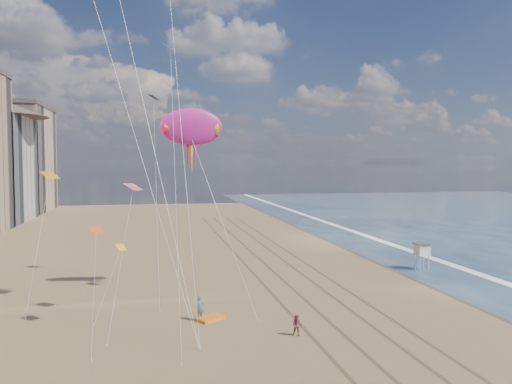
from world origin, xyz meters
TOP-DOWN VIEW (x-y plane):
  - wet_sand at (19.00, 40.00)m, footprint 260.00×260.00m
  - foam at (23.20, 40.00)m, footprint 260.00×260.00m
  - tracks at (2.55, 30.00)m, footprint 7.68×120.00m
  - lifeguard_stand at (18.25, 30.98)m, footprint 1.67×1.67m
  - grounded_kite at (-7.80, 17.49)m, footprint 2.44×2.26m
  - show_kite at (-8.47, 26.20)m, footprint 5.11×5.84m
  - kite_flyer_a at (-8.58, 17.53)m, footprint 0.85×0.78m
  - kite_flyer_b at (-2.16, 12.58)m, footprint 0.91×0.82m
  - small_kites at (-14.82, 23.80)m, footprint 12.97×16.49m

SIDE VIEW (x-z plane):
  - wet_sand at x=19.00m, z-range 0.00..0.00m
  - foam at x=23.20m, z-range 0.00..0.00m
  - tracks at x=2.55m, z-range 0.00..0.01m
  - grounded_kite at x=-7.80m, z-range 0.00..0.23m
  - kite_flyer_b at x=-2.16m, z-range 0.00..1.53m
  - kite_flyer_a at x=-8.58m, z-range 0.00..1.94m
  - lifeguard_stand at x=18.25m, z-range 0.82..3.83m
  - small_kites at x=-14.82m, z-range 4.59..22.63m
  - show_kite at x=-8.47m, z-range 6.05..25.19m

